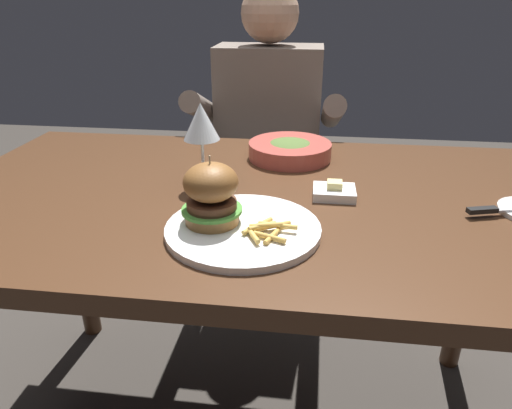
{
  "coord_description": "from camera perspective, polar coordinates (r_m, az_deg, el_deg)",
  "views": [
    {
      "loc": [
        0.14,
        -0.91,
        1.14
      ],
      "look_at": [
        0.04,
        -0.15,
        0.78
      ],
      "focal_mm": 32.0,
      "sensor_mm": 36.0,
      "label": 1
    }
  ],
  "objects": [
    {
      "name": "fries_pile",
      "position": [
        0.8,
        1.36,
        -3.1
      ],
      "size": [
        0.1,
        0.1,
        0.02
      ],
      "color": "gold",
      "rests_on": "main_plate"
    },
    {
      "name": "table_knife",
      "position": [
        1.03,
        29.08,
        -0.48
      ],
      "size": [
        0.21,
        0.07,
        0.01
      ],
      "color": "silver",
      "rests_on": "bread_plate"
    },
    {
      "name": "diner_person",
      "position": [
        1.7,
        1.51,
        5.13
      ],
      "size": [
        0.51,
        0.36,
        1.18
      ],
      "color": "#282833",
      "rests_on": "ground"
    },
    {
      "name": "burger_sandwich",
      "position": [
        0.83,
        -5.62,
        1.38
      ],
      "size": [
        0.11,
        0.11,
        0.13
      ],
      "color": "#9E6B38",
      "rests_on": "main_plate"
    },
    {
      "name": "main_plate",
      "position": [
        0.84,
        -1.62,
        -3.09
      ],
      "size": [
        0.29,
        0.29,
        0.01
      ],
      "primitive_type": "cylinder",
      "color": "white",
      "rests_on": "dining_table"
    },
    {
      "name": "soup_bowl",
      "position": [
        1.22,
        4.25,
        6.86
      ],
      "size": [
        0.22,
        0.22,
        0.05
      ],
      "color": "#B24C42",
      "rests_on": "dining_table"
    },
    {
      "name": "dining_table",
      "position": [
        1.04,
        -1.01,
        -2.91
      ],
      "size": [
        1.39,
        0.8,
        0.74
      ],
      "color": "#472B19",
      "rests_on": "ground"
    },
    {
      "name": "wine_glass",
      "position": [
        1.0,
        -6.87,
        9.89
      ],
      "size": [
        0.08,
        0.08,
        0.19
      ],
      "color": "silver",
      "rests_on": "dining_table"
    },
    {
      "name": "butter_dish",
      "position": [
        0.99,
        9.75,
        1.55
      ],
      "size": [
        0.09,
        0.08,
        0.04
      ],
      "color": "white",
      "rests_on": "dining_table"
    }
  ]
}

